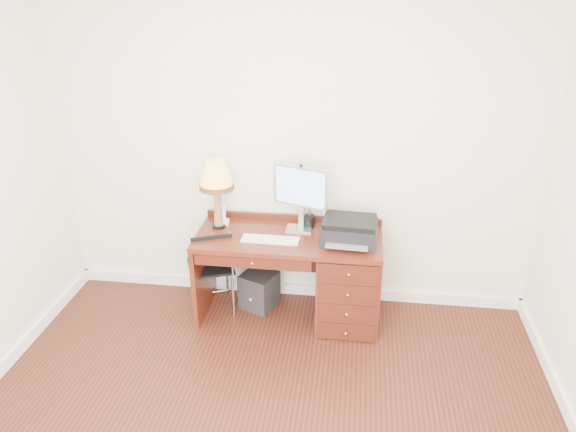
# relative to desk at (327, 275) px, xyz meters

# --- Properties ---
(room_shell) EXTENTS (4.00, 4.00, 4.00)m
(room_shell) POSITION_rel_desk_xyz_m (-0.32, -0.77, -0.36)
(room_shell) COLOR silver
(room_shell) RESTS_ON ground
(desk) EXTENTS (1.50, 0.67, 0.75)m
(desk) POSITION_rel_desk_xyz_m (0.00, 0.00, 0.00)
(desk) COLOR #561E12
(desk) RESTS_ON ground
(monitor) EXTENTS (0.45, 0.23, 0.54)m
(monitor) POSITION_rel_desk_xyz_m (-0.25, 0.15, 0.68)
(monitor) COLOR silver
(monitor) RESTS_ON desk
(keyboard) EXTENTS (0.46, 0.14, 0.02)m
(keyboard) POSITION_rel_desk_xyz_m (-0.46, -0.10, 0.35)
(keyboard) COLOR white
(keyboard) RESTS_ON desk
(mouse_pad) EXTENTS (0.21, 0.21, 0.04)m
(mouse_pad) POSITION_rel_desk_xyz_m (0.03, -0.07, 0.35)
(mouse_pad) COLOR black
(mouse_pad) RESTS_ON desk
(printer) EXTENTS (0.45, 0.36, 0.19)m
(printer) POSITION_rel_desk_xyz_m (0.16, -0.03, 0.43)
(printer) COLOR black
(printer) RESTS_ON desk
(leg_lamp) EXTENTS (0.28, 0.28, 0.58)m
(leg_lamp) POSITION_rel_desk_xyz_m (-0.92, 0.09, 0.76)
(leg_lamp) COLOR black
(leg_lamp) RESTS_ON desk
(phone) EXTENTS (0.09, 0.09, 0.18)m
(phone) POSITION_rel_desk_xyz_m (-0.89, 0.14, 0.39)
(phone) COLOR white
(phone) RESTS_ON desk
(pen_cup) EXTENTS (0.09, 0.09, 0.11)m
(pen_cup) POSITION_rel_desk_xyz_m (-0.17, 0.18, 0.39)
(pen_cup) COLOR black
(pen_cup) RESTS_ON desk
(chair) EXTENTS (0.48, 0.49, 0.78)m
(chair) POSITION_rel_desk_xyz_m (-0.99, -0.04, 0.06)
(chair) COLOR black
(chair) RESTS_ON ground
(equipment_box) EXTENTS (0.36, 0.36, 0.32)m
(equipment_box) POSITION_rel_desk_xyz_m (-0.59, 0.10, -0.25)
(equipment_box) COLOR black
(equipment_box) RESTS_ON ground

